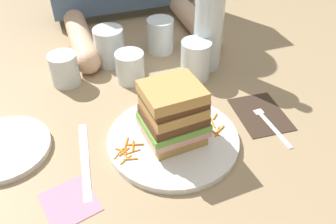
% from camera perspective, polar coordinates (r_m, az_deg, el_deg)
% --- Properties ---
extents(ground_plane, '(3.00, 3.00, 0.00)m').
position_cam_1_polar(ground_plane, '(0.72, 1.80, -3.90)').
color(ground_plane, '#9E8460').
extents(main_plate, '(0.26, 0.26, 0.01)m').
position_cam_1_polar(main_plate, '(0.71, 0.80, -4.40)').
color(main_plate, white).
rests_on(main_plate, ground_plane).
extents(sandwich, '(0.12, 0.11, 0.13)m').
position_cam_1_polar(sandwich, '(0.66, 0.81, -0.23)').
color(sandwich, tan).
rests_on(sandwich, main_plate).
extents(carrot_shred_0, '(0.03, 0.01, 0.00)m').
position_cam_1_polar(carrot_shred_0, '(0.66, -5.99, -7.42)').
color(carrot_shred_0, orange).
rests_on(carrot_shred_0, main_plate).
extents(carrot_shred_1, '(0.02, 0.02, 0.00)m').
position_cam_1_polar(carrot_shred_1, '(0.68, -6.98, -6.25)').
color(carrot_shred_1, orange).
rests_on(carrot_shred_1, main_plate).
extents(carrot_shred_2, '(0.02, 0.02, 0.00)m').
position_cam_1_polar(carrot_shred_2, '(0.67, -7.84, -6.52)').
color(carrot_shred_2, orange).
rests_on(carrot_shred_2, main_plate).
extents(carrot_shred_3, '(0.03, 0.02, 0.00)m').
position_cam_1_polar(carrot_shred_3, '(0.66, -6.69, -7.51)').
color(carrot_shred_3, orange).
rests_on(carrot_shred_3, main_plate).
extents(carrot_shred_4, '(0.02, 0.03, 0.00)m').
position_cam_1_polar(carrot_shred_4, '(0.69, -6.67, -4.94)').
color(carrot_shred_4, orange).
rests_on(carrot_shred_4, main_plate).
extents(carrot_shred_5, '(0.03, 0.01, 0.00)m').
position_cam_1_polar(carrot_shred_5, '(0.69, -5.15, -5.12)').
color(carrot_shred_5, orange).
rests_on(carrot_shred_5, main_plate).
extents(carrot_shred_6, '(0.01, 0.03, 0.00)m').
position_cam_1_polar(carrot_shred_6, '(0.68, -5.56, -5.39)').
color(carrot_shred_6, orange).
rests_on(carrot_shred_6, main_plate).
extents(carrot_shred_7, '(0.02, 0.02, 0.00)m').
position_cam_1_polar(carrot_shred_7, '(0.68, -7.45, -6.03)').
color(carrot_shred_7, orange).
rests_on(carrot_shred_7, main_plate).
extents(carrot_shred_8, '(0.01, 0.02, 0.00)m').
position_cam_1_polar(carrot_shred_8, '(0.67, -7.02, -6.58)').
color(carrot_shred_8, orange).
rests_on(carrot_shred_8, main_plate).
extents(carrot_shred_9, '(0.03, 0.01, 0.00)m').
position_cam_1_polar(carrot_shred_9, '(0.67, -5.70, -6.32)').
color(carrot_shred_9, orange).
rests_on(carrot_shred_9, main_plate).
extents(carrot_shred_10, '(0.02, 0.01, 0.00)m').
position_cam_1_polar(carrot_shred_10, '(0.74, 5.79, -1.06)').
color(carrot_shred_10, orange).
rests_on(carrot_shred_10, main_plate).
extents(carrot_shred_11, '(0.02, 0.03, 0.00)m').
position_cam_1_polar(carrot_shred_11, '(0.72, 7.82, -3.07)').
color(carrot_shred_11, orange).
rests_on(carrot_shred_11, main_plate).
extents(carrot_shred_12, '(0.01, 0.03, 0.00)m').
position_cam_1_polar(carrot_shred_12, '(0.74, 7.04, -1.61)').
color(carrot_shred_12, orange).
rests_on(carrot_shred_12, main_plate).
extents(carrot_shred_13, '(0.02, 0.02, 0.00)m').
position_cam_1_polar(carrot_shred_13, '(0.72, 8.34, -2.65)').
color(carrot_shred_13, orange).
rests_on(carrot_shred_13, main_plate).
extents(carrot_shred_14, '(0.01, 0.03, 0.00)m').
position_cam_1_polar(carrot_shred_14, '(0.72, 7.24, -3.09)').
color(carrot_shred_14, orange).
rests_on(carrot_shred_14, main_plate).
extents(carrot_shred_15, '(0.02, 0.02, 0.00)m').
position_cam_1_polar(carrot_shred_15, '(0.75, 7.46, -0.68)').
color(carrot_shred_15, orange).
rests_on(carrot_shred_15, main_plate).
extents(napkin_dark, '(0.11, 0.14, 0.00)m').
position_cam_1_polar(napkin_dark, '(0.80, 14.47, -0.28)').
color(napkin_dark, '#38281E').
rests_on(napkin_dark, ground_plane).
extents(fork, '(0.02, 0.17, 0.00)m').
position_cam_1_polar(fork, '(0.78, 15.36, -1.09)').
color(fork, silver).
rests_on(fork, napkin_dark).
extents(knife, '(0.04, 0.20, 0.00)m').
position_cam_1_polar(knife, '(0.69, -13.02, -7.62)').
color(knife, silver).
rests_on(knife, ground_plane).
extents(juice_glass, '(0.07, 0.07, 0.09)m').
position_cam_1_polar(juice_glass, '(0.87, 4.37, 7.88)').
color(juice_glass, white).
rests_on(juice_glass, ground_plane).
extents(water_bottle, '(0.07, 0.07, 0.30)m').
position_cam_1_polar(water_bottle, '(0.87, 6.60, 15.01)').
color(water_bottle, silver).
rests_on(water_bottle, ground_plane).
extents(empty_tumbler_0, '(0.07, 0.07, 0.09)m').
position_cam_1_polar(empty_tumbler_0, '(0.93, -9.28, 10.22)').
color(empty_tumbler_0, silver).
rests_on(empty_tumbler_0, ground_plane).
extents(empty_tumbler_1, '(0.07, 0.07, 0.07)m').
position_cam_1_polar(empty_tumbler_1, '(0.86, -6.05, 7.09)').
color(empty_tumbler_1, silver).
rests_on(empty_tumbler_1, ground_plane).
extents(empty_tumbler_2, '(0.07, 0.07, 0.09)m').
position_cam_1_polar(empty_tumbler_2, '(0.97, -1.20, 12.03)').
color(empty_tumbler_2, silver).
rests_on(empty_tumbler_2, ground_plane).
extents(empty_tumbler_3, '(0.07, 0.07, 0.08)m').
position_cam_1_polar(empty_tumbler_3, '(0.88, -16.11, 6.53)').
color(empty_tumbler_3, silver).
rests_on(empty_tumbler_3, ground_plane).
extents(side_plate, '(0.18, 0.18, 0.01)m').
position_cam_1_polar(side_plate, '(0.76, -24.63, -5.26)').
color(side_plate, white).
rests_on(side_plate, ground_plane).
extents(napkin_pink, '(0.10, 0.11, 0.00)m').
position_cam_1_polar(napkin_pink, '(0.64, -15.33, -13.59)').
color(napkin_pink, pink).
rests_on(napkin_pink, ground_plane).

